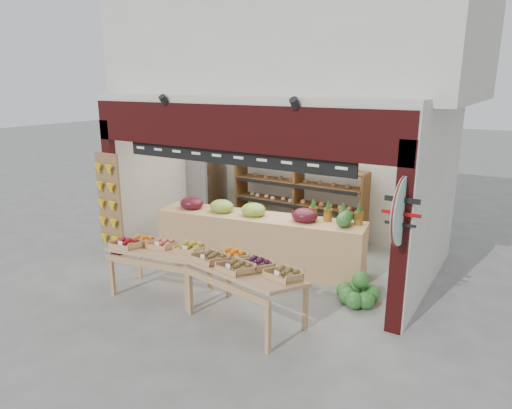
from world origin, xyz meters
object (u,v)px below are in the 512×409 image
object	(u,v)px
refrigerator	(206,188)
watermelon_pile	(357,293)
mid_counter	(258,238)
cardboard_stack	(204,238)
display_table_right	(244,268)
display_table_left	(157,249)
back_shelving	(298,185)

from	to	relation	value
refrigerator	watermelon_pile	bearing A→B (deg)	-20.13
refrigerator	watermelon_pile	size ratio (longest dim) A/B	2.75
mid_counter	watermelon_pile	size ratio (longest dim) A/B	5.94
cardboard_stack	display_table_right	world-z (taller)	display_table_right
display_table_left	display_table_right	bearing A→B (deg)	-1.72
mid_counter	display_table_right	bearing A→B (deg)	-64.20
display_table_left	mid_counter	bearing A→B (deg)	65.08
back_shelving	watermelon_pile	distance (m)	3.33
mid_counter	display_table_left	xyz separation A→B (m)	(-0.83, -1.78, 0.20)
mid_counter	refrigerator	bearing A→B (deg)	148.16
display_table_right	back_shelving	bearing A→B (deg)	105.09
back_shelving	refrigerator	xyz separation A→B (m)	(-2.24, -0.35, -0.27)
refrigerator	display_table_right	xyz separation A→B (m)	(3.22, -3.28, -0.11)
back_shelving	display_table_right	world-z (taller)	back_shelving
mid_counter	display_table_left	world-z (taller)	mid_counter
back_shelving	watermelon_pile	world-z (taller)	back_shelving
back_shelving	cardboard_stack	size ratio (longest dim) A/B	2.96
mid_counter	display_table_left	bearing A→B (deg)	-114.92
display_table_right	watermelon_pile	distance (m)	1.92
refrigerator	display_table_left	distance (m)	3.57
cardboard_stack	display_table_right	bearing A→B (deg)	-41.22
back_shelving	mid_counter	distance (m)	1.92
cardboard_stack	display_table_left	xyz separation A→B (m)	(0.59, -1.97, 0.50)
back_shelving	display_table_right	xyz separation A→B (m)	(0.98, -3.64, -0.38)
display_table_left	refrigerator	bearing A→B (deg)	114.97
refrigerator	display_table_left	xyz separation A→B (m)	(1.50, -3.23, -0.18)
cardboard_stack	watermelon_pile	world-z (taller)	cardboard_stack
cardboard_stack	mid_counter	bearing A→B (deg)	-7.46
back_shelving	display_table_left	world-z (taller)	back_shelving
cardboard_stack	refrigerator	bearing A→B (deg)	125.89
display_table_left	display_table_right	world-z (taller)	display_table_right
cardboard_stack	watermelon_pile	xyz separation A→B (m)	(3.51, -0.67, -0.05)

